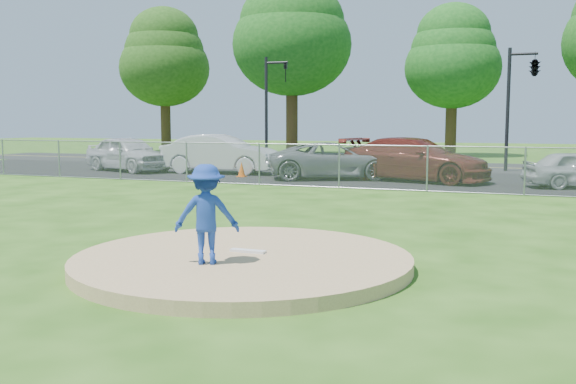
% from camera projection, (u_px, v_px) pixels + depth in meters
% --- Properties ---
extents(ground, '(120.00, 120.00, 0.00)m').
position_uv_depth(ground, '(383.00, 197.00, 19.54)').
color(ground, '#234E11').
rests_on(ground, ground).
extents(pitchers_mound, '(5.40, 5.40, 0.20)m').
position_uv_depth(pitchers_mound, '(243.00, 261.00, 10.27)').
color(pitchers_mound, tan).
rests_on(pitchers_mound, ground).
extents(pitching_rubber, '(0.60, 0.15, 0.04)m').
position_uv_depth(pitching_rubber, '(248.00, 251.00, 10.44)').
color(pitching_rubber, white).
rests_on(pitching_rubber, pitchers_mound).
extents(chain_link_fence, '(40.00, 0.06, 1.50)m').
position_uv_depth(chain_link_fence, '(397.00, 168.00, 21.31)').
color(chain_link_fence, gray).
rests_on(chain_link_fence, ground).
extents(parking_lot, '(50.00, 8.00, 0.01)m').
position_uv_depth(parking_lot, '(420.00, 179.00, 25.56)').
color(parking_lot, black).
rests_on(parking_lot, ground).
extents(street, '(60.00, 7.00, 0.01)m').
position_uv_depth(street, '(445.00, 166.00, 32.51)').
color(street, black).
rests_on(street, ground).
extents(tree_far_left, '(6.72, 6.72, 10.74)m').
position_uv_depth(tree_far_left, '(164.00, 57.00, 47.98)').
color(tree_far_left, '#372614').
rests_on(tree_far_left, ground).
extents(tree_left, '(7.84, 7.84, 12.53)m').
position_uv_depth(tree_left, '(292.00, 30.00, 42.03)').
color(tree_left, '#3A2515').
rests_on(tree_left, ground).
extents(tree_center, '(6.16, 6.16, 9.84)m').
position_uv_depth(tree_center, '(453.00, 56.00, 41.41)').
color(tree_center, '#3C2815').
rests_on(tree_center, ground).
extents(traffic_signal_left, '(1.28, 0.20, 5.60)m').
position_uv_depth(traffic_signal_left, '(270.00, 101.00, 33.43)').
color(traffic_signal_left, black).
rests_on(traffic_signal_left, ground).
extents(traffic_signal_center, '(1.42, 2.48, 5.60)m').
position_uv_depth(traffic_signal_center, '(532.00, 69.00, 28.71)').
color(traffic_signal_center, black).
rests_on(traffic_signal_center, ground).
extents(pitcher, '(1.10, 0.88, 1.49)m').
position_uv_depth(pitcher, '(207.00, 214.00, 9.54)').
color(pitcher, '#1B3B99').
rests_on(pitcher, pitchers_mound).
extents(traffic_cone, '(0.32, 0.32, 0.63)m').
position_uv_depth(traffic_cone, '(242.00, 169.00, 26.48)').
color(traffic_cone, orange).
rests_on(traffic_cone, parking_lot).
extents(parked_car_silver, '(5.12, 3.42, 1.62)m').
position_uv_depth(parked_car_silver, '(128.00, 153.00, 29.44)').
color(parked_car_silver, silver).
rests_on(parked_car_silver, parking_lot).
extents(parked_car_white, '(5.28, 2.15, 1.70)m').
position_uv_depth(parked_car_white, '(221.00, 154.00, 28.25)').
color(parked_car_white, silver).
rests_on(parked_car_white, parking_lot).
extents(parked_car_gray, '(5.74, 4.26, 1.45)m').
position_uv_depth(parked_car_gray, '(334.00, 161.00, 25.53)').
color(parked_car_gray, slate).
rests_on(parked_car_gray, parking_lot).
extents(parked_car_darkred, '(6.15, 3.64, 1.67)m').
position_uv_depth(parked_car_darkred, '(415.00, 159.00, 24.61)').
color(parked_car_darkred, maroon).
rests_on(parked_car_darkred, parking_lot).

